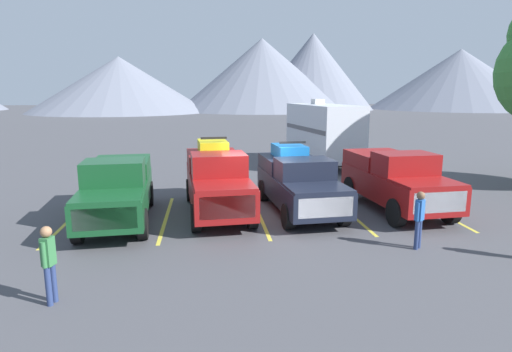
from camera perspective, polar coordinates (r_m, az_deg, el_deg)
ground_plane at (r=15.36m, az=0.44°, el=-5.14°), size 240.00×240.00×0.00m
pickup_truck_a at (r=15.21m, az=-17.67°, el=-1.51°), size 2.46×5.89×2.15m
pickup_truck_b at (r=15.60m, az=-5.17°, el=-0.36°), size 2.41×5.85×2.62m
pickup_truck_c at (r=15.81m, az=5.53°, el=-0.58°), size 2.47×5.61×2.44m
pickup_truck_d at (r=16.64m, az=17.74°, el=-0.36°), size 2.55×5.45×2.18m
lot_stripe_a at (r=15.99m, az=-23.32°, el=-5.41°), size 0.12×5.50×0.01m
lot_stripe_b at (r=15.36m, az=-11.68°, el=-5.37°), size 0.12×5.50×0.01m
lot_stripe_c at (r=15.40m, az=0.42°, el=-5.09°), size 0.12×5.50×0.01m
lot_stripe_d at (r=16.09m, az=11.95°, el=-4.62°), size 0.12×5.50×0.01m
lot_stripe_e at (r=17.37m, az=22.13°, el=-4.04°), size 0.12×5.50×0.01m
camper_trailer_a at (r=25.43m, az=8.80°, el=5.83°), size 3.22×7.54×3.81m
person_a at (r=12.75m, az=20.60°, el=-4.94°), size 0.30×0.30×1.62m
person_c at (r=9.88m, az=-25.50°, el=-9.86°), size 0.25×0.36×1.66m
mountain_ridge at (r=97.20m, az=2.14°, el=12.65°), size 150.52×43.63×16.76m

